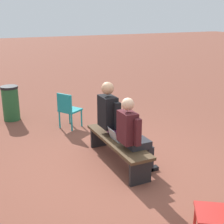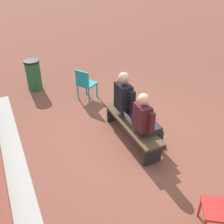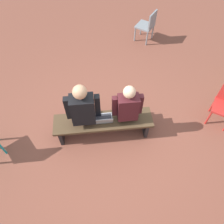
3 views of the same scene
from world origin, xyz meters
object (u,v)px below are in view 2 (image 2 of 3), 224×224
object	(u,v)px
plastic_chair_by_pillar	(85,83)
litter_bin	(34,75)
person_student	(147,121)
laptop	(132,120)
bench	(132,126)
person_adult	(128,101)

from	to	relation	value
plastic_chair_by_pillar	litter_bin	size ratio (longest dim) A/B	0.98
plastic_chair_by_pillar	litter_bin	world-z (taller)	litter_bin
person_student	litter_bin	distance (m)	3.92
plastic_chair_by_pillar	litter_bin	distance (m)	1.61
laptop	plastic_chair_by_pillar	xyz separation A→B (m)	(2.05, 0.24, -0.02)
litter_bin	bench	bearing A→B (deg)	-157.19
person_adult	plastic_chair_by_pillar	world-z (taller)	person_adult
bench	litter_bin	world-z (taller)	litter_bin
person_adult	litter_bin	size ratio (longest dim) A/B	1.64
bench	laptop	world-z (taller)	laptop
person_student	laptop	bearing A→B (deg)	10.51
person_student	laptop	world-z (taller)	person_student
person_adult	litter_bin	world-z (taller)	person_adult
person_adult	plastic_chair_by_pillar	size ratio (longest dim) A/B	1.68
laptop	plastic_chair_by_pillar	distance (m)	2.07
person_adult	laptop	xyz separation A→B (m)	(-0.33, 0.08, -0.25)
laptop	plastic_chair_by_pillar	size ratio (longest dim) A/B	0.38
bench	plastic_chair_by_pillar	distance (m)	2.06
person_adult	person_student	bearing A→B (deg)	179.54
person_adult	litter_bin	bearing A→B (deg)	26.21
bench	person_student	distance (m)	0.56
laptop	litter_bin	distance (m)	3.50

